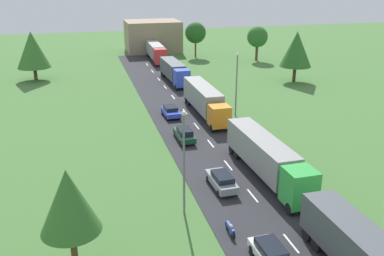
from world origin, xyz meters
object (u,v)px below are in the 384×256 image
(car_third, at_px, (222,180))
(tree_elm, at_px, (69,201))
(motorcycle_courier, at_px, (230,228))
(car_second, at_px, (272,254))
(lamppost_third, at_px, (237,81))
(truck_fifth, at_px, (156,51))
(truck_fourth, at_px, (174,71))
(truck_third, at_px, (205,99))
(tree_pine, at_px, (32,50))
(tree_birch, at_px, (196,33))
(truck_second, at_px, (267,157))
(tree_lime, at_px, (257,37))
(tree_ash, at_px, (296,49))
(car_fifth, at_px, (171,111))
(car_fourth, at_px, (184,134))
(distant_building, at_px, (153,36))
(lamppost_second, at_px, (184,159))

(car_third, relative_size, tree_elm, 0.57)
(car_third, xyz_separation_m, motorcycle_courier, (-1.67, -7.05, -0.30))
(car_second, xyz_separation_m, lamppost_third, (8.72, 30.63, 3.99))
(truck_fifth, bearing_deg, truck_fourth, -90.84)
(truck_third, relative_size, car_third, 3.33)
(car_second, distance_m, tree_pine, 62.28)
(truck_fifth, height_order, tree_birch, tree_birch)
(truck_second, relative_size, lamppost_third, 1.69)
(truck_second, relative_size, car_third, 3.32)
(car_third, height_order, tree_birch, tree_birch)
(lamppost_third, bearing_deg, truck_second, -101.50)
(car_second, bearing_deg, tree_lime, 68.01)
(tree_birch, bearing_deg, tree_ash, -68.38)
(truck_second, xyz_separation_m, car_fifth, (-4.93, 20.21, -1.38))
(tree_lime, bearing_deg, tree_birch, 149.00)
(truck_second, bearing_deg, car_fourth, 115.11)
(car_second, bearing_deg, car_fifth, 89.96)
(car_second, bearing_deg, tree_pine, 108.12)
(car_third, bearing_deg, tree_ash, 54.14)
(car_fifth, distance_m, tree_lime, 43.32)
(tree_pine, bearing_deg, truck_third, -48.33)
(motorcycle_courier, distance_m, tree_elm, 12.42)
(tree_ash, distance_m, distant_building, 42.08)
(car_fifth, height_order, tree_lime, tree_lime)
(car_second, relative_size, car_fourth, 0.95)
(tree_pine, distance_m, distant_building, 35.65)
(car_third, relative_size, car_fourth, 0.98)
(truck_third, bearing_deg, tree_lime, 57.19)
(truck_fourth, xyz_separation_m, tree_ash, (20.79, -5.20, 3.75))
(truck_second, distance_m, tree_ash, 39.83)
(truck_fifth, distance_m, car_fifth, 39.09)
(truck_third, xyz_separation_m, car_third, (-4.54, -21.01, -1.36))
(car_second, distance_m, motorcycle_courier, 4.25)
(truck_second, bearing_deg, tree_ash, 58.81)
(car_fourth, xyz_separation_m, tree_birch, (14.93, 50.13, 4.66))
(truck_second, xyz_separation_m, truck_fifth, (0.04, 58.96, -0.02))
(car_second, height_order, tree_lime, tree_lime)
(truck_third, bearing_deg, motorcycle_courier, -102.49)
(truck_third, relative_size, car_fourth, 3.25)
(truck_fifth, bearing_deg, car_fifth, -97.31)
(truck_third, bearing_deg, truck_fourth, 90.04)
(lamppost_second, bearing_deg, truck_fourth, 78.53)
(car_fourth, bearing_deg, car_second, -89.29)
(tree_ash, relative_size, distant_building, 0.69)
(car_third, distance_m, lamppost_third, 21.76)
(truck_second, height_order, lamppost_second, lamppost_second)
(truck_fourth, distance_m, motorcycle_courier, 47.70)
(distant_building, bearing_deg, car_fourth, -96.43)
(truck_third, bearing_deg, truck_fifth, 89.59)
(car_second, bearing_deg, truck_fourth, 84.76)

